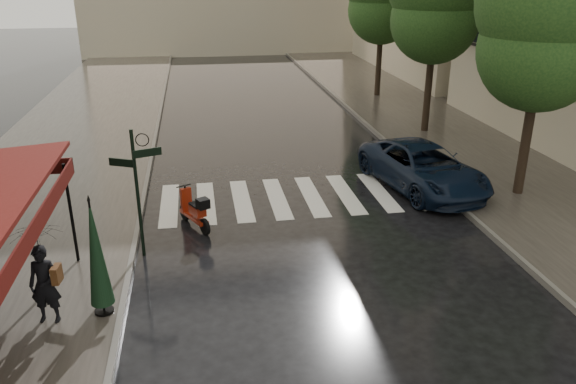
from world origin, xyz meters
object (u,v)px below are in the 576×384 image
object	(u,v)px
parked_car	(423,167)
parasol_back	(96,253)
pedestrian_with_umbrella	(38,246)
scooter	(195,211)

from	to	relation	value
parked_car	parasol_back	size ratio (longest dim) A/B	2.02
pedestrian_with_umbrella	scooter	world-z (taller)	pedestrian_with_umbrella
pedestrian_with_umbrella	parked_car	bearing A→B (deg)	37.93
parasol_back	pedestrian_with_umbrella	bearing A→B (deg)	-172.80
pedestrian_with_umbrella	parked_car	distance (m)	11.34
pedestrian_with_umbrella	parasol_back	bearing A→B (deg)	14.69
scooter	parked_car	world-z (taller)	parked_car
pedestrian_with_umbrella	scooter	bearing A→B (deg)	62.47
pedestrian_with_umbrella	parasol_back	xyz separation A→B (m)	(0.96, 0.12, -0.30)
parked_car	parasol_back	distance (m)	10.43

